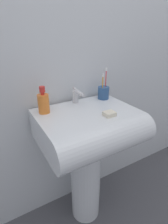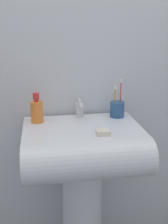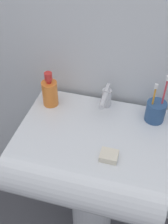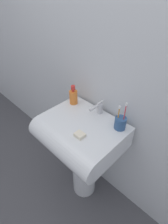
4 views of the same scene
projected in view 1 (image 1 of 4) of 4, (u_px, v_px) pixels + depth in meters
ground_plane at (85, 210)px, 1.41m from camera, size 6.00×6.00×0.00m
wall_back at (67, 52)px, 1.10m from camera, size 5.00×0.05×2.40m
sink_pedestal at (86, 178)px, 1.26m from camera, size 0.21×0.21×0.71m
sink_basin at (91, 128)px, 1.03m from camera, size 0.59×0.48×0.18m
faucet at (76, 95)px, 1.13m from camera, size 0.04×0.14×0.10m
toothbrush_cup at (103, 92)px, 1.22m from camera, size 0.08×0.08×0.21m
soap_bottle at (43, 103)px, 1.00m from camera, size 0.06×0.06×0.16m
bar_soap at (109, 114)px, 0.98m from camera, size 0.06×0.05×0.02m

